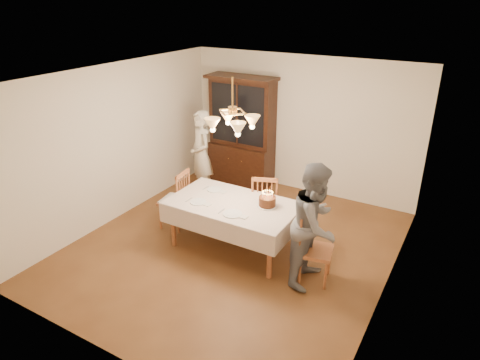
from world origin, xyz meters
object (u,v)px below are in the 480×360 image
Objects in this scene: dining_table at (233,207)px; birthday_cake at (267,202)px; elderly_woman at (201,155)px; china_hutch at (242,133)px; chair_far_side at (265,205)px.

dining_table is 6.33× the size of birthday_cake.
dining_table is 1.91m from elderly_woman.
elderly_woman reaches higher than birthday_cake.
china_hutch reaches higher than elderly_woman.
china_hutch is 2.16× the size of chair_far_side.
dining_table is 1.90× the size of chair_far_side.
elderly_woman is at bearing -106.21° from china_hutch.
china_hutch reaches higher than birthday_cake.
china_hutch is 7.20× the size of birthday_cake.
birthday_cake is at bearing -61.12° from chair_far_side.
china_hutch is at bearing 130.68° from chair_far_side.
elderly_woman is 2.21m from birthday_cake.
china_hutch is 2.11m from chair_far_side.
chair_far_side is 0.75m from birthday_cake.
china_hutch is (-1.15, 2.25, 0.36)m from dining_table.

